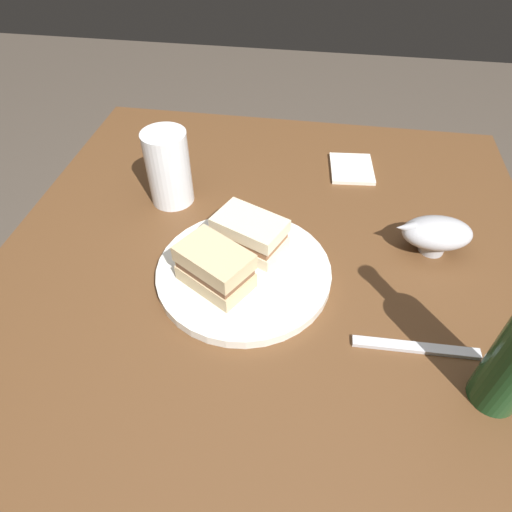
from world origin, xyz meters
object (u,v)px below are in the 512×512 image
object	(u,v)px
plate	(244,272)
napkin	(352,168)
pint_glass	(169,173)
gravy_boat	(436,233)
sandwich_half_right	(215,267)
sandwich_half_left	(250,234)
fork	(416,347)

from	to	relation	value
plate	napkin	world-z (taller)	plate
pint_glass	gravy_boat	world-z (taller)	pint_glass
plate	sandwich_half_right	world-z (taller)	sandwich_half_right
plate	gravy_boat	bearing A→B (deg)	-70.34
sandwich_half_right	gravy_boat	distance (m)	0.38
sandwich_half_left	sandwich_half_right	world-z (taller)	sandwich_half_right
plate	pint_glass	world-z (taller)	pint_glass
gravy_boat	fork	world-z (taller)	gravy_boat
plate	gravy_boat	world-z (taller)	gravy_boat
gravy_boat	sandwich_half_right	bearing A→B (deg)	112.88
sandwich_half_right	fork	size ratio (longest dim) A/B	0.74
plate	fork	world-z (taller)	plate
sandwich_half_left	pint_glass	xyz separation A→B (m)	(0.13, 0.18, 0.02)
sandwich_half_right	napkin	xyz separation A→B (m)	(0.38, -0.21, -0.05)
fork	sandwich_half_right	bearing A→B (deg)	-13.81
plate	fork	xyz separation A→B (m)	(-0.10, -0.27, -0.00)
sandwich_half_right	pint_glass	xyz separation A→B (m)	(0.22, 0.14, 0.01)
gravy_boat	napkin	world-z (taller)	gravy_boat
sandwich_half_left	napkin	world-z (taller)	sandwich_half_left
plate	pint_glass	xyz separation A→B (m)	(0.18, 0.18, 0.05)
plate	sandwich_half_left	distance (m)	0.07
sandwich_half_left	fork	size ratio (longest dim) A/B	0.75
plate	napkin	distance (m)	0.38
fork	napkin	bearing A→B (deg)	-79.80
sandwich_half_left	pint_glass	distance (m)	0.22
napkin	sandwich_half_left	bearing A→B (deg)	148.93
sandwich_half_right	pint_glass	world-z (taller)	pint_glass
napkin	fork	world-z (taller)	napkin
plate	gravy_boat	distance (m)	0.34
sandwich_half_left	pint_glass	world-z (taller)	pint_glass
napkin	sandwich_half_right	bearing A→B (deg)	150.51
pint_glass	napkin	size ratio (longest dim) A/B	1.33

